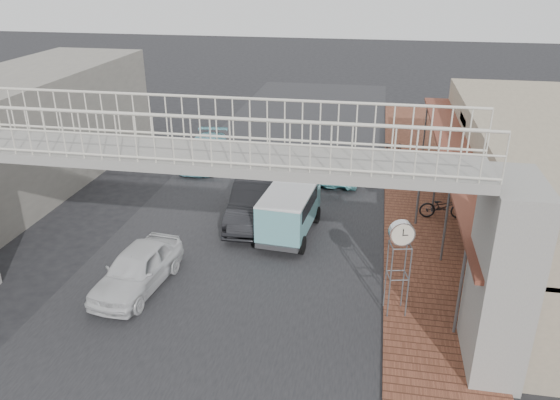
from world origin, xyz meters
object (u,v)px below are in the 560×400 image
at_px(white_hatchback, 137,269).
at_px(angkot_far, 205,151).
at_px(motorcycle_near, 443,206).
at_px(angkot_van, 289,208).
at_px(motorcycle_far, 392,154).
at_px(street_clock, 401,237).
at_px(arrow_sign, 439,171).
at_px(dark_sedan, 257,200).
at_px(angkot_curb, 336,163).

bearing_deg(white_hatchback, angkot_far, 103.17).
bearing_deg(motorcycle_near, angkot_van, 107.45).
height_order(motorcycle_far, street_clock, street_clock).
xyz_separation_m(white_hatchback, angkot_far, (-1.42, 11.46, -0.01)).
relative_size(motorcycle_near, motorcycle_far, 1.02).
height_order(street_clock, arrow_sign, street_clock).
bearing_deg(motorcycle_near, street_clock, 158.62).
relative_size(dark_sedan, motorcycle_near, 2.71).
xyz_separation_m(angkot_far, arrow_sign, (10.84, -5.32, 1.62)).
relative_size(white_hatchback, angkot_van, 1.02).
bearing_deg(street_clock, white_hatchback, 167.78).
relative_size(angkot_far, motorcycle_near, 2.47).
height_order(angkot_far, arrow_sign, arrow_sign).
bearing_deg(angkot_far, angkot_van, -57.05).
bearing_deg(white_hatchback, angkot_van, 52.84).
xyz_separation_m(motorcycle_near, arrow_sign, (-0.40, -0.60, 1.70)).
xyz_separation_m(dark_sedan, angkot_far, (-4.00, 5.96, -0.16)).
bearing_deg(angkot_curb, street_clock, 103.93).
xyz_separation_m(angkot_curb, street_clock, (2.63, -10.93, 1.84)).
bearing_deg(arrow_sign, white_hatchback, -159.42).
distance_m(angkot_curb, motorcycle_far, 3.23).
bearing_deg(angkot_curb, motorcycle_far, -144.04).
bearing_deg(angkot_van, dark_sedan, 146.72).
xyz_separation_m(dark_sedan, arrow_sign, (6.84, 0.64, 1.46)).
bearing_deg(motorcycle_near, dark_sedan, 94.36).
relative_size(angkot_van, arrow_sign, 1.42).
distance_m(street_clock, arrow_sign, 6.35).
bearing_deg(angkot_van, angkot_curb, 84.81).
distance_m(motorcycle_far, arrow_sign, 7.02).
relative_size(angkot_far, street_clock, 1.57).
relative_size(angkot_curb, angkot_far, 1.05).
relative_size(angkot_curb, motorcycle_far, 2.65).
bearing_deg(arrow_sign, street_clock, -116.57).
bearing_deg(street_clock, motorcycle_near, 61.85).
bearing_deg(angkot_van, motorcycle_far, 70.75).
bearing_deg(motorcycle_far, angkot_curb, 115.82).
height_order(white_hatchback, motorcycle_near, white_hatchback).
bearing_deg(angkot_far, angkot_curb, -9.34).
bearing_deg(street_clock, angkot_far, 116.90).
height_order(dark_sedan, arrow_sign, arrow_sign).
distance_m(angkot_far, arrow_sign, 12.18).
distance_m(dark_sedan, arrow_sign, 7.02).
relative_size(motorcycle_far, arrow_sign, 0.67).
xyz_separation_m(motorcycle_near, motorcycle_far, (-1.94, 6.05, 0.06)).
relative_size(dark_sedan, angkot_curb, 1.05).
relative_size(dark_sedan, angkot_van, 1.30).
distance_m(motorcycle_near, street_clock, 7.29).
xyz_separation_m(angkot_van, arrow_sign, (5.35, 1.81, 1.13)).
height_order(angkot_van, motorcycle_near, angkot_van).
distance_m(motorcycle_near, arrow_sign, 1.85).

